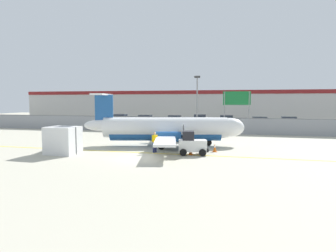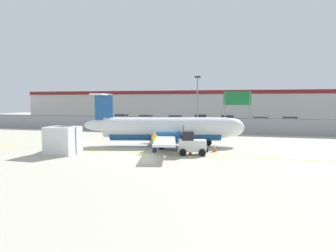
{
  "view_description": "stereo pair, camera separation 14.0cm",
  "coord_description": "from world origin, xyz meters",
  "px_view_note": "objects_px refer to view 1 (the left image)",
  "views": [
    {
      "loc": [
        7.36,
        -21.1,
        4.3
      ],
      "look_at": [
        0.2,
        7.22,
        1.8
      ],
      "focal_mm": 32.0,
      "sensor_mm": 36.0,
      "label": 1
    },
    {
      "loc": [
        7.5,
        -21.06,
        4.3
      ],
      "look_at": [
        0.2,
        7.22,
        1.8
      ],
      "focal_mm": 32.0,
      "sensor_mm": 36.0,
      "label": 2
    }
  ],
  "objects_px": {
    "apron_light_pole": "(197,100)",
    "traffic_cone_near_right": "(191,151)",
    "parked_car_0": "(121,118)",
    "parked_car_1": "(145,119)",
    "parked_car_2": "(174,120)",
    "commuter_airplane": "(168,129)",
    "traffic_cone_near_left": "(163,144)",
    "parked_car_4": "(227,120)",
    "traffic_cone_far_left": "(215,148)",
    "parked_car_6": "(288,122)",
    "highway_sign": "(237,102)",
    "parked_car_5": "(259,122)",
    "parked_car_3": "(199,119)",
    "baggage_tug": "(192,144)",
    "ground_crew_worker": "(155,141)",
    "cargo_container": "(63,140)"
  },
  "relations": [
    {
      "from": "parked_car_2",
      "to": "ground_crew_worker",
      "type": "bearing_deg",
      "value": 94.49
    },
    {
      "from": "commuter_airplane",
      "to": "highway_sign",
      "type": "relative_size",
      "value": 2.9
    },
    {
      "from": "parked_car_0",
      "to": "apron_light_pole",
      "type": "distance_m",
      "value": 24.25
    },
    {
      "from": "baggage_tug",
      "to": "parked_car_3",
      "type": "height_order",
      "value": "baggage_tug"
    },
    {
      "from": "apron_light_pole",
      "to": "parked_car_4",
      "type": "bearing_deg",
      "value": 81.07
    },
    {
      "from": "parked_car_5",
      "to": "parked_car_6",
      "type": "xyz_separation_m",
      "value": [
        4.62,
        1.65,
        0.0
      ]
    },
    {
      "from": "ground_crew_worker",
      "to": "traffic_cone_near_right",
      "type": "relative_size",
      "value": 2.66
    },
    {
      "from": "ground_crew_worker",
      "to": "parked_car_2",
      "type": "distance_m",
      "value": 28.28
    },
    {
      "from": "commuter_airplane",
      "to": "parked_car_4",
      "type": "height_order",
      "value": "commuter_airplane"
    },
    {
      "from": "parked_car_3",
      "to": "cargo_container",
      "type": "bearing_deg",
      "value": 72.27
    },
    {
      "from": "parked_car_0",
      "to": "highway_sign",
      "type": "distance_m",
      "value": 25.16
    },
    {
      "from": "parked_car_2",
      "to": "apron_light_pole",
      "type": "distance_m",
      "value": 16.66
    },
    {
      "from": "baggage_tug",
      "to": "ground_crew_worker",
      "type": "xyz_separation_m",
      "value": [
        -3.16,
        0.25,
        0.1
      ]
    },
    {
      "from": "traffic_cone_far_left",
      "to": "parked_car_5",
      "type": "height_order",
      "value": "parked_car_5"
    },
    {
      "from": "apron_light_pole",
      "to": "traffic_cone_near_right",
      "type": "bearing_deg",
      "value": -83.4
    },
    {
      "from": "cargo_container",
      "to": "parked_car_3",
      "type": "relative_size",
      "value": 0.56
    },
    {
      "from": "parked_car_1",
      "to": "parked_car_2",
      "type": "height_order",
      "value": "same"
    },
    {
      "from": "baggage_tug",
      "to": "parked_car_5",
      "type": "height_order",
      "value": "baggage_tug"
    },
    {
      "from": "baggage_tug",
      "to": "parked_car_1",
      "type": "distance_m",
      "value": 31.09
    },
    {
      "from": "parked_car_6",
      "to": "ground_crew_worker",
      "type": "bearing_deg",
      "value": 63.9
    },
    {
      "from": "baggage_tug",
      "to": "traffic_cone_far_left",
      "type": "height_order",
      "value": "baggage_tug"
    },
    {
      "from": "parked_car_1",
      "to": "parked_car_6",
      "type": "height_order",
      "value": "same"
    },
    {
      "from": "ground_crew_worker",
      "to": "parked_car_0",
      "type": "distance_m",
      "value": 33.5
    },
    {
      "from": "parked_car_3",
      "to": "parked_car_5",
      "type": "xyz_separation_m",
      "value": [
        10.46,
        -5.84,
        0.0
      ]
    },
    {
      "from": "parked_car_5",
      "to": "highway_sign",
      "type": "bearing_deg",
      "value": 65.44
    },
    {
      "from": "traffic_cone_near_right",
      "to": "apron_light_pole",
      "type": "relative_size",
      "value": 0.09
    },
    {
      "from": "baggage_tug",
      "to": "apron_light_pole",
      "type": "distance_m",
      "value": 13.64
    },
    {
      "from": "traffic_cone_far_left",
      "to": "parked_car_1",
      "type": "bearing_deg",
      "value": 119.83
    },
    {
      "from": "parked_car_0",
      "to": "apron_light_pole",
      "type": "bearing_deg",
      "value": -39.75
    },
    {
      "from": "baggage_tug",
      "to": "parked_car_5",
      "type": "xyz_separation_m",
      "value": [
        6.31,
        26.64,
        0.04
      ]
    },
    {
      "from": "baggage_tug",
      "to": "parked_car_2",
      "type": "distance_m",
      "value": 29.23
    },
    {
      "from": "parked_car_1",
      "to": "parked_car_5",
      "type": "bearing_deg",
      "value": 175.94
    },
    {
      "from": "parked_car_3",
      "to": "apron_light_pole",
      "type": "height_order",
      "value": "apron_light_pole"
    },
    {
      "from": "parked_car_0",
      "to": "traffic_cone_far_left",
      "type": "bearing_deg",
      "value": -49.39
    },
    {
      "from": "parked_car_2",
      "to": "highway_sign",
      "type": "distance_m",
      "value": 15.47
    },
    {
      "from": "apron_light_pole",
      "to": "highway_sign",
      "type": "bearing_deg",
      "value": 45.01
    },
    {
      "from": "ground_crew_worker",
      "to": "parked_car_6",
      "type": "xyz_separation_m",
      "value": [
        14.08,
        28.04,
        -0.06
      ]
    },
    {
      "from": "commuter_airplane",
      "to": "parked_car_0",
      "type": "height_order",
      "value": "commuter_airplane"
    },
    {
      "from": "parked_car_4",
      "to": "parked_car_6",
      "type": "relative_size",
      "value": 1.0
    },
    {
      "from": "commuter_airplane",
      "to": "traffic_cone_near_right",
      "type": "distance_m",
      "value": 5.25
    },
    {
      "from": "parked_car_6",
      "to": "highway_sign",
      "type": "distance_m",
      "value": 13.61
    },
    {
      "from": "traffic_cone_near_right",
      "to": "traffic_cone_near_left",
      "type": "bearing_deg",
      "value": 136.12
    },
    {
      "from": "parked_car_3",
      "to": "highway_sign",
      "type": "relative_size",
      "value": 0.8
    },
    {
      "from": "cargo_container",
      "to": "apron_light_pole",
      "type": "bearing_deg",
      "value": 62.73
    },
    {
      "from": "commuter_airplane",
      "to": "cargo_container",
      "type": "relative_size",
      "value": 6.47
    },
    {
      "from": "commuter_airplane",
      "to": "parked_car_5",
      "type": "height_order",
      "value": "commuter_airplane"
    },
    {
      "from": "parked_car_2",
      "to": "commuter_airplane",
      "type": "bearing_deg",
      "value": 96.46
    },
    {
      "from": "traffic_cone_near_left",
      "to": "parked_car_4",
      "type": "xyz_separation_m",
      "value": [
        4.28,
        27.7,
        0.58
      ]
    },
    {
      "from": "traffic_cone_far_left",
      "to": "parked_car_6",
      "type": "xyz_separation_m",
      "value": [
        9.29,
        26.5,
        0.58
      ]
    },
    {
      "from": "traffic_cone_far_left",
      "to": "parked_car_1",
      "type": "height_order",
      "value": "parked_car_1"
    }
  ]
}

